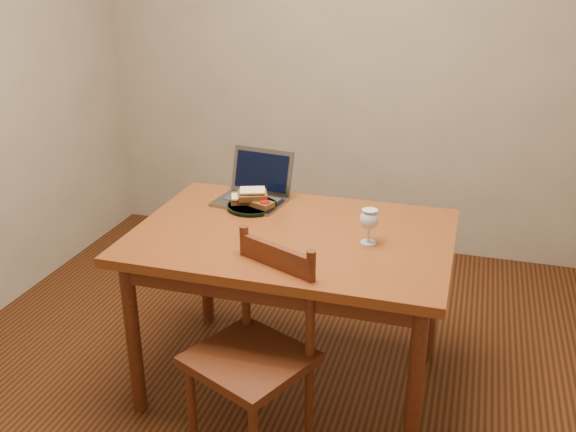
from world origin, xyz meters
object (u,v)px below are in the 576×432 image
(table, at_px, (292,251))
(milk_glass, at_px, (369,226))
(chair, at_px, (253,344))
(plate, at_px, (252,206))
(laptop, at_px, (255,187))

(table, xyz_separation_m, milk_glass, (0.32, -0.02, 0.16))
(chair, xyz_separation_m, milk_glass, (0.34, 0.42, 0.34))
(plate, height_order, laptop, laptop)
(plate, relative_size, milk_glass, 1.58)
(chair, height_order, milk_glass, milk_glass)
(table, height_order, milk_glass, milk_glass)
(plate, bearing_deg, table, -39.01)
(plate, bearing_deg, milk_glass, -21.15)
(table, xyz_separation_m, plate, (-0.25, 0.20, 0.10))
(chair, xyz_separation_m, laptop, (-0.25, 0.75, 0.33))
(chair, relative_size, plate, 2.29)
(table, distance_m, chair, 0.48)
(table, bearing_deg, milk_glass, -3.33)
(milk_glass, bearing_deg, plate, 158.85)
(chair, height_order, laptop, laptop)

